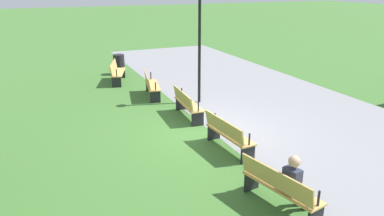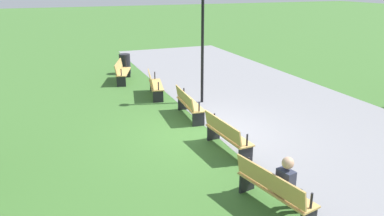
# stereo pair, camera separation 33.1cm
# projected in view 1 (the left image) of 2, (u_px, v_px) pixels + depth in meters

# --- Properties ---
(ground_plane) EXTENTS (120.00, 120.00, 0.00)m
(ground_plane) POSITION_uv_depth(u_px,v_px,m) (208.00, 132.00, 10.73)
(ground_plane) COLOR #3D6B2D
(path_paving) EXTENTS (28.03, 6.37, 0.01)m
(path_paving) POSITION_uv_depth(u_px,v_px,m) (299.00, 116.00, 11.96)
(path_paving) COLOR gray
(path_paving) RESTS_ON ground
(bench_0) EXTENTS (1.77, 1.01, 0.89)m
(bench_0) POSITION_uv_depth(u_px,v_px,m) (117.00, 72.00, 15.83)
(bench_0) COLOR tan
(bench_0) RESTS_ON ground
(bench_1) EXTENTS (1.77, 0.81, 0.89)m
(bench_1) POSITION_uv_depth(u_px,v_px,m) (151.00, 85.00, 13.86)
(bench_1) COLOR tan
(bench_1) RESTS_ON ground
(bench_2) EXTENTS (1.74, 0.59, 0.89)m
(bench_2) POSITION_uv_depth(u_px,v_px,m) (187.00, 104.00, 11.69)
(bench_2) COLOR tan
(bench_2) RESTS_ON ground
(bench_3) EXTENTS (1.74, 0.59, 0.89)m
(bench_3) POSITION_uv_depth(u_px,v_px,m) (228.00, 134.00, 9.37)
(bench_3) COLOR tan
(bench_3) RESTS_ON ground
(bench_4) EXTENTS (1.77, 0.81, 0.89)m
(bench_4) POSITION_uv_depth(u_px,v_px,m) (279.00, 187.00, 6.93)
(bench_4) COLOR tan
(bench_4) RESTS_ON ground
(person_seated) EXTENTS (0.40, 0.57, 1.20)m
(person_seated) POSITION_uv_depth(u_px,v_px,m) (295.00, 182.00, 6.78)
(person_seated) COLOR #2D3347
(person_seated) RESTS_ON ground
(lamp_post) EXTENTS (0.32, 0.32, 4.22)m
(lamp_post) POSITION_uv_depth(u_px,v_px,m) (200.00, 20.00, 12.43)
(lamp_post) COLOR black
(lamp_post) RESTS_ON ground
(trash_bin) EXTENTS (0.52, 0.52, 0.93)m
(trash_bin) POSITION_uv_depth(u_px,v_px,m) (119.00, 64.00, 17.26)
(trash_bin) COLOR black
(trash_bin) RESTS_ON ground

